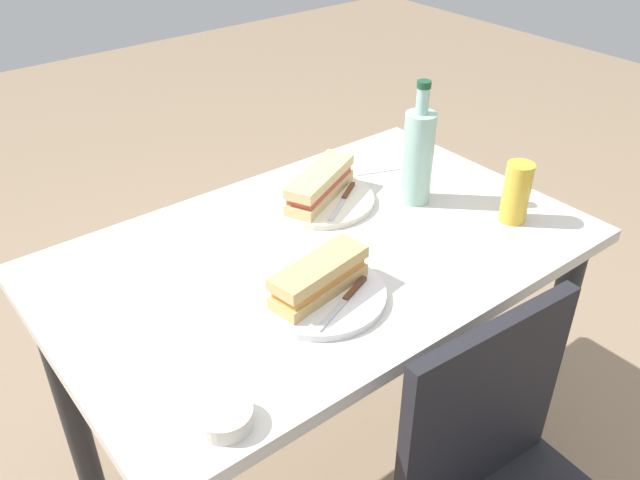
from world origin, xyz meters
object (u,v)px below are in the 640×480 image
Objects in this scene: baguette_sandwich_near at (320,184)px; knife_far at (345,300)px; dining_table at (320,295)px; water_bottle at (418,155)px; knife_near at (344,199)px; baguette_sandwich_far at (319,277)px; olive_bowl at (224,417)px; beer_glass at (516,193)px; plate_near at (320,199)px; plate_far at (319,294)px.

baguette_sandwich_near is 0.40m from knife_far.
dining_table is 3.89× the size of water_bottle.
dining_table is at bearing 34.61° from knife_near.
water_bottle is (-0.41, -0.16, 0.07)m from baguette_sandwich_far.
baguette_sandwich_far reaches higher than olive_bowl.
beer_glass is (-0.42, 0.18, 0.20)m from dining_table.
water_bottle is at bearing 144.66° from baguette_sandwich_near.
baguette_sandwich_far reaches higher than knife_far.
plate_near is 2.89× the size of olive_bowl.
olive_bowl is (0.41, 0.29, 0.14)m from dining_table.
baguette_sandwich_near is at bearing -128.54° from baguette_sandwich_far.
knife_near is (-0.03, 0.05, 0.01)m from plate_near.
baguette_sandwich_near is 1.53× the size of knife_near.
knife_far is (0.21, 0.34, 0.01)m from plate_near.
plate_far is (0.23, 0.29, -0.04)m from baguette_sandwich_near.
olive_bowl is (0.31, 0.16, -0.03)m from baguette_sandwich_far.
knife_near reaches higher than dining_table.
plate_near is 1.82× the size of beer_glass.
knife_near is 0.61× the size of plate_far.
olive_bowl is (0.31, 0.16, 0.01)m from plate_far.
knife_far is (-0.02, 0.05, 0.01)m from plate_far.
plate_near is at bearing -128.29° from dining_table.
plate_near is 0.37m from baguette_sandwich_far.
baguette_sandwich_near is at bearing -48.67° from beer_glass.
baguette_sandwich_far is at bearing -69.37° from knife_far.
baguette_sandwich_far is at bearing 51.18° from dining_table.
plate_near is at bearing -53.41° from knife_near.
plate_near and plate_far have the same top height.
knife_near is at bearing 126.59° from baguette_sandwich_near.
beer_glass is (-0.29, 0.33, 0.06)m from plate_near.
beer_glass is at bearing -179.27° from knife_far.
plate_far is 0.87× the size of water_bottle.
olive_bowl is at bearing 17.38° from knife_far.
dining_table is 7.31× the size of knife_near.
olive_bowl is (0.83, 0.11, -0.06)m from beer_glass.
baguette_sandwich_far is at bearing -5.11° from beer_glass.
water_bottle is (-0.15, 0.08, 0.10)m from knife_near.
dining_table is 0.50m from beer_glass.
knife_far is 0.51m from beer_glass.
dining_table is at bearing -128.82° from baguette_sandwich_far.
dining_table is 4.45× the size of plate_near.
knife_far is 0.46m from water_bottle.
beer_glass reaches higher than plate_near.
dining_table is 0.26m from baguette_sandwich_near.
baguette_sandwich_far is 0.45m from water_bottle.
olive_bowl is (0.72, 0.31, -0.10)m from water_bottle.
plate_far is at bearing -5.11° from beer_glass.
beer_glass is 0.84m from olive_bowl.
baguette_sandwich_far is (0.26, 0.24, 0.03)m from knife_near.
dining_table is 5.28× the size of baguette_sandwich_far.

